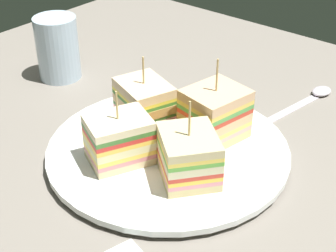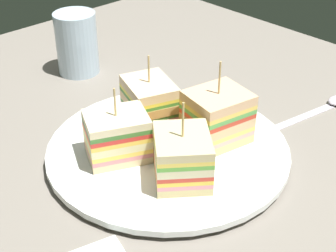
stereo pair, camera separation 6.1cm
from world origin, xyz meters
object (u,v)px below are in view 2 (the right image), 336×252
(plate, at_px, (168,150))
(chip_pile, at_px, (164,138))
(sandwich_wedge_2, at_px, (217,117))
(drinking_glass, at_px, (77,47))
(sandwich_wedge_1, at_px, (182,157))
(sandwich_wedge_3, at_px, (150,103))
(sandwich_wedge_0, at_px, (117,136))
(spoon, at_px, (327,106))

(plate, distance_m, chip_pile, 0.02)
(sandwich_wedge_2, bearing_deg, drinking_glass, -79.81)
(sandwich_wedge_1, xyz_separation_m, sandwich_wedge_3, (-0.11, 0.05, 0.00))
(sandwich_wedge_3, height_order, chip_pile, sandwich_wedge_3)
(sandwich_wedge_3, bearing_deg, sandwich_wedge_0, -48.45)
(plate, height_order, chip_pile, chip_pile)
(sandwich_wedge_1, distance_m, sandwich_wedge_3, 0.12)
(sandwich_wedge_3, xyz_separation_m, spoon, (0.13, 0.23, -0.04))
(plate, distance_m, sandwich_wedge_0, 0.07)
(sandwich_wedge_1, relative_size, drinking_glass, 0.98)
(sandwich_wedge_2, distance_m, drinking_glass, 0.30)
(sandwich_wedge_0, bearing_deg, chip_pile, -1.89)
(chip_pile, bearing_deg, sandwich_wedge_3, 153.93)
(plate, bearing_deg, sandwich_wedge_2, 62.31)
(sandwich_wedge_2, relative_size, drinking_glass, 1.08)
(sandwich_wedge_0, relative_size, drinking_glass, 0.93)
(sandwich_wedge_1, bearing_deg, chip_pile, 14.91)
(sandwich_wedge_3, bearing_deg, sandwich_wedge_2, 40.18)
(drinking_glass, bearing_deg, plate, -12.08)
(sandwich_wedge_1, relative_size, sandwich_wedge_2, 0.91)
(sandwich_wedge_1, bearing_deg, drinking_glass, 23.46)
(plate, relative_size, sandwich_wedge_1, 3.08)
(sandwich_wedge_3, distance_m, drinking_glass, 0.22)
(chip_pile, xyz_separation_m, drinking_glass, (-0.27, 0.06, 0.01))
(sandwich_wedge_3, bearing_deg, plate, -1.51)
(plate, bearing_deg, chip_pile, -92.61)
(sandwich_wedge_3, bearing_deg, spoon, 79.74)
(sandwich_wedge_0, relative_size, sandwich_wedge_1, 0.95)
(sandwich_wedge_1, relative_size, chip_pile, 1.28)
(sandwich_wedge_2, distance_m, chip_pile, 0.07)
(spoon, bearing_deg, sandwich_wedge_0, 172.03)
(sandwich_wedge_1, height_order, sandwich_wedge_3, sandwich_wedge_1)
(sandwich_wedge_1, bearing_deg, spoon, -54.77)
(plate, height_order, drinking_glass, drinking_glass)
(chip_pile, xyz_separation_m, spoon, (0.07, 0.25, -0.03))
(sandwich_wedge_2, height_order, drinking_glass, sandwich_wedge_2)
(chip_pile, height_order, drinking_glass, drinking_glass)
(spoon, bearing_deg, sandwich_wedge_2, 177.43)
(sandwich_wedge_0, xyz_separation_m, drinking_glass, (-0.25, 0.12, -0.00))
(sandwich_wedge_1, distance_m, sandwich_wedge_2, 0.09)
(sandwich_wedge_1, height_order, drinking_glass, sandwich_wedge_1)
(chip_pile, relative_size, drinking_glass, 0.76)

